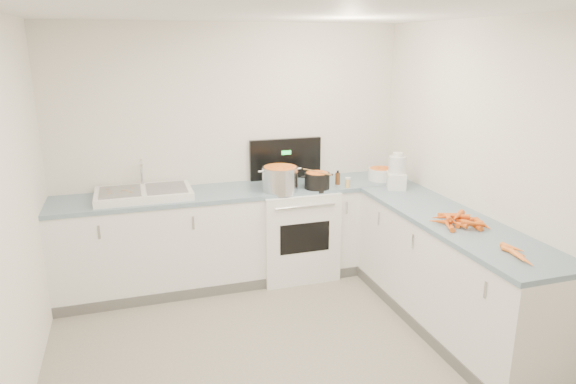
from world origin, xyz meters
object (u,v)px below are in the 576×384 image
object	(u,v)px
black_pot	(317,182)
mixing_bowl	(381,174)
sink	(144,193)
spice_jar	(348,183)
food_processor	(397,173)
steel_pot	(280,180)
extract_bottle	(338,179)
stove	(294,229)

from	to	relation	value
black_pot	mixing_bowl	size ratio (longest dim) A/B	0.92
sink	mixing_bowl	world-z (taller)	sink
spice_jar	food_processor	world-z (taller)	food_processor
sink	steel_pot	xyz separation A→B (m)	(1.26, -0.16, 0.07)
extract_bottle	food_processor	bearing A→B (deg)	-31.95
sink	spice_jar	distance (m)	1.94
sink	spice_jar	xyz separation A→B (m)	(1.92, -0.26, 0.00)
steel_pot	spice_jar	bearing A→B (deg)	-8.58
stove	extract_bottle	distance (m)	0.68
sink	steel_pot	size ratio (longest dim) A/B	2.50
steel_pot	sink	bearing A→B (deg)	172.81
spice_jar	sink	bearing A→B (deg)	172.33
extract_bottle	food_processor	world-z (taller)	food_processor
extract_bottle	spice_jar	xyz separation A→B (m)	(0.05, -0.14, -0.02)
steel_pot	spice_jar	size ratio (longest dim) A/B	4.02
stove	mixing_bowl	distance (m)	1.06
black_pot	extract_bottle	bearing A→B (deg)	15.79
stove	steel_pot	bearing A→B (deg)	-142.90
mixing_bowl	extract_bottle	distance (m)	0.50
stove	mixing_bowl	size ratio (longest dim) A/B	5.14
steel_pot	black_pot	distance (m)	0.37
sink	mixing_bowl	distance (m)	2.37
stove	black_pot	bearing A→B (deg)	-45.08
black_pot	extract_bottle	distance (m)	0.26
stove	steel_pot	world-z (taller)	stove
sink	black_pot	bearing A→B (deg)	-6.74
black_pot	food_processor	xyz separation A→B (m)	(0.74, -0.23, 0.09)
mixing_bowl	food_processor	world-z (taller)	food_processor
steel_pot	mixing_bowl	bearing A→B (deg)	3.92
steel_pot	food_processor	world-z (taller)	food_processor
extract_bottle	mixing_bowl	bearing A→B (deg)	4.48
stove	mixing_bowl	bearing A→B (deg)	-4.17
steel_pot	mixing_bowl	distance (m)	1.12
stove	sink	xyz separation A→B (m)	(-1.45, 0.02, 0.50)
sink	black_pot	size ratio (longest dim) A/B	3.52
sink	stove	bearing A→B (deg)	-0.62
mixing_bowl	food_processor	size ratio (longest dim) A/B	0.74
sink	spice_jar	bearing A→B (deg)	-7.67
extract_bottle	spice_jar	distance (m)	0.15
sink	black_pot	xyz separation A→B (m)	(1.63, -0.19, 0.03)
sink	extract_bottle	xyz separation A→B (m)	(1.87, -0.12, 0.02)
steel_pot	stove	bearing A→B (deg)	37.10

